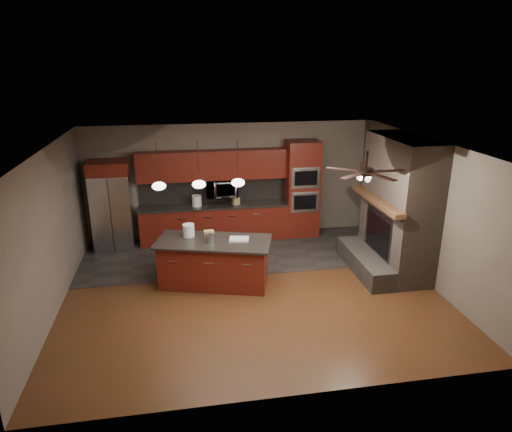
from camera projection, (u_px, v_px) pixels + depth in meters
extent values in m
plane|color=#582B1A|center=(252.00, 289.00, 8.82)|extent=(7.00, 7.00, 0.00)
cube|color=white|center=(251.00, 146.00, 7.91)|extent=(7.00, 6.00, 0.02)
cube|color=#746B5C|center=(232.00, 181.00, 11.16)|extent=(7.00, 0.02, 2.80)
cube|color=#746B5C|center=(428.00, 211.00, 8.93)|extent=(0.02, 6.00, 2.80)
cube|color=#746B5C|center=(50.00, 233.00, 7.81)|extent=(0.02, 6.00, 2.80)
cube|color=#2E2B29|center=(239.00, 252.00, 10.50)|extent=(7.00, 2.40, 0.01)
cube|color=brown|center=(399.00, 206.00, 9.24)|extent=(0.80, 2.00, 2.80)
cube|color=#48423B|center=(364.00, 262.00, 9.53)|extent=(0.50, 2.00, 0.40)
cube|color=#2D2D30|center=(379.00, 234.00, 9.37)|extent=(0.05, 1.20, 0.95)
cube|color=black|center=(378.00, 234.00, 9.36)|extent=(0.02, 1.00, 0.75)
cube|color=brown|center=(376.00, 200.00, 9.11)|extent=(0.22, 2.10, 0.10)
cube|color=maroon|center=(215.00, 223.00, 11.12)|extent=(3.55, 0.60, 0.86)
cube|color=black|center=(214.00, 206.00, 10.98)|extent=(3.59, 0.64, 0.04)
cube|color=black|center=(213.00, 190.00, 11.13)|extent=(3.55, 0.03, 0.60)
cube|color=maroon|center=(212.00, 165.00, 10.78)|extent=(3.55, 0.35, 0.70)
cube|color=maroon|center=(302.00, 189.00, 11.23)|extent=(0.80, 0.60, 2.38)
cube|color=silver|center=(305.00, 202.00, 11.02)|extent=(0.70, 0.03, 0.52)
cube|color=black|center=(305.00, 202.00, 11.00)|extent=(0.55, 0.02, 0.35)
cube|color=silver|center=(306.00, 178.00, 10.82)|extent=(0.70, 0.03, 0.52)
cube|color=black|center=(306.00, 178.00, 10.81)|extent=(0.55, 0.02, 0.35)
imported|color=silver|center=(222.00, 188.00, 10.92)|extent=(0.73, 0.41, 0.50)
cube|color=silver|center=(113.00, 212.00, 10.52)|extent=(0.89, 0.72, 1.78)
cube|color=#2D2D30|center=(111.00, 217.00, 10.18)|extent=(0.02, 0.02, 1.76)
cube|color=silver|center=(106.00, 215.00, 10.14)|extent=(0.03, 0.03, 0.89)
cube|color=silver|center=(115.00, 214.00, 10.17)|extent=(0.03, 0.03, 0.89)
cube|color=maroon|center=(108.00, 168.00, 10.18)|extent=(0.89, 0.72, 0.30)
cube|color=maroon|center=(214.00, 263.00, 8.91)|extent=(2.19, 1.37, 0.88)
cube|color=black|center=(213.00, 242.00, 8.76)|extent=(2.38, 1.56, 0.04)
cylinder|color=silver|center=(189.00, 230.00, 8.94)|extent=(0.28, 0.28, 0.25)
cylinder|color=#9D9DA1|center=(210.00, 238.00, 8.69)|extent=(0.26, 0.26, 0.13)
cube|color=silver|center=(239.00, 239.00, 8.78)|extent=(0.41, 0.32, 0.04)
cube|color=tan|center=(209.00, 234.00, 8.95)|extent=(0.20, 0.16, 0.12)
cylinder|color=white|center=(197.00, 201.00, 10.86)|extent=(0.30, 0.30, 0.26)
cube|color=tan|center=(236.00, 201.00, 10.98)|extent=(0.19, 0.17, 0.18)
cylinder|color=black|center=(157.00, 163.00, 8.43)|extent=(0.01, 0.01, 0.78)
ellipsoid|color=white|center=(159.00, 186.00, 8.57)|extent=(0.26, 0.26, 0.16)
cylinder|color=black|center=(198.00, 161.00, 8.55)|extent=(0.01, 0.01, 0.78)
ellipsoid|color=white|center=(199.00, 184.00, 8.69)|extent=(0.26, 0.26, 0.16)
cylinder|color=black|center=(238.00, 160.00, 8.67)|extent=(0.01, 0.01, 0.78)
ellipsoid|color=white|center=(238.00, 183.00, 8.81)|extent=(0.26, 0.26, 0.16)
cylinder|color=black|center=(367.00, 160.00, 7.51)|extent=(0.04, 0.04, 0.30)
cylinder|color=black|center=(366.00, 172.00, 7.57)|extent=(0.24, 0.24, 0.12)
cube|color=black|center=(387.00, 171.00, 7.63)|extent=(0.60, 0.12, 0.01)
cube|color=black|center=(364.00, 167.00, 7.93)|extent=(0.30, 0.61, 0.01)
cube|color=black|center=(344.00, 169.00, 7.73)|extent=(0.56, 0.45, 0.01)
cube|color=black|center=(353.00, 176.00, 7.31)|extent=(0.56, 0.45, 0.01)
cube|color=black|center=(382.00, 177.00, 7.25)|extent=(0.30, 0.61, 0.01)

